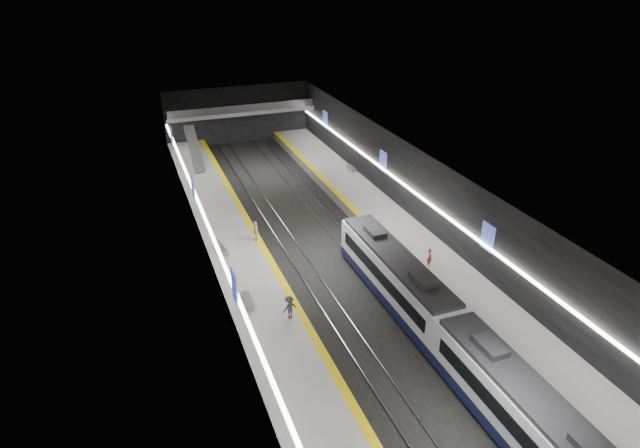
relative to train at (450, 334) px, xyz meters
name	(u,v)px	position (x,y,z in m)	size (l,w,h in m)	color
ground	(330,261)	(-2.50, 14.75, -2.20)	(70.00, 70.00, 0.00)	black
ceiling	(331,176)	(-2.50, 14.75, 5.80)	(20.00, 70.00, 0.04)	beige
wall_left	(212,240)	(-12.50, 14.75, 1.80)	(0.04, 70.00, 8.00)	black
wall_right	(433,202)	(7.50, 14.75, 1.80)	(0.04, 70.00, 8.00)	black
wall_back	(238,115)	(-2.50, 49.75, 1.80)	(20.00, 0.04, 8.00)	black
platform_left	(246,272)	(-10.00, 14.75, -1.70)	(5.00, 70.00, 1.00)	slate
tile_surface_left	(245,266)	(-10.00, 14.75, -1.19)	(5.00, 70.00, 0.02)	#A5A5A0
tactile_strip_left	(271,261)	(-7.80, 14.75, -1.18)	(0.60, 70.00, 0.02)	yellow
platform_right	(406,241)	(5.00, 14.75, -1.70)	(5.00, 70.00, 1.00)	slate
tile_surface_right	(406,236)	(5.00, 14.75, -1.19)	(5.00, 70.00, 0.02)	#A5A5A0
tactile_strip_right	(385,240)	(2.80, 14.75, -1.18)	(0.60, 70.00, 0.02)	yellow
rails	(330,260)	(-2.50, 14.75, -2.14)	(6.52, 70.00, 0.12)	gray
train	(450,334)	(0.00, 0.00, 0.00)	(2.69, 30.05, 3.60)	#10163D
ad_posters	(326,210)	(-2.50, 15.75, 2.30)	(19.94, 53.50, 2.20)	#4555D1
cove_light_left	(215,241)	(-12.30, 14.75, 1.60)	(0.25, 68.60, 0.12)	white
cove_light_right	(431,205)	(7.30, 14.75, 1.60)	(0.25, 68.60, 0.12)	white
mezzanine_bridge	(241,111)	(-2.50, 47.68, 2.84)	(20.00, 3.00, 1.50)	gray
escalator	(194,148)	(-10.00, 40.75, 0.70)	(1.20, 8.00, 0.60)	#99999E
bench_left_near	(248,301)	(-11.07, 9.54, -0.95)	(0.55, 1.98, 0.48)	#99999E
bench_left_far	(221,249)	(-11.40, 17.95, -0.95)	(0.57, 2.03, 0.50)	#99999E
bench_right_far	(351,168)	(7.00, 31.95, -0.97)	(0.52, 1.87, 0.46)	#99999E
passenger_right_a	(429,257)	(4.21, 9.53, -0.39)	(0.59, 0.39, 1.62)	#BF4747
passenger_left_a	(256,231)	(-8.02, 18.87, -0.26)	(1.10, 0.46, 1.87)	silver
passenger_left_b	(289,307)	(-8.68, 6.85, -0.31)	(1.15, 0.66, 1.77)	#3F4046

